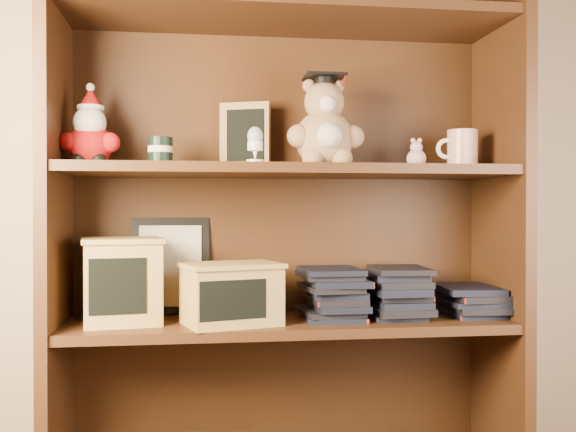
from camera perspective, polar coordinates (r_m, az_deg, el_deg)
name	(u,v)px	position (r m, az deg, el deg)	size (l,w,h in m)	color
bookcase	(284,231)	(1.81, -0.30, -1.29)	(1.20, 0.35, 1.60)	#422512
shelf_lower	(288,324)	(1.78, 0.00, -9.12)	(1.14, 0.33, 0.02)	#422512
shelf_upper	(288,171)	(1.76, 0.00, 3.83)	(1.14, 0.33, 0.02)	#422512
santa_plush	(90,134)	(1.76, -16.39, 6.70)	(0.15, 0.11, 0.21)	#A50F0F
teachers_tin	(161,151)	(1.75, -10.74, 5.44)	(0.06, 0.06, 0.07)	black
chalkboard_plaque	(245,137)	(1.87, -3.66, 6.72)	(0.14, 0.10, 0.18)	#9E7547
egg_cup	(255,144)	(1.68, -2.80, 6.12)	(0.04, 0.04, 0.09)	white
grad_teddy_bear	(325,131)	(1.78, 3.13, 7.24)	(0.20, 0.17, 0.25)	tan
pink_figurine	(416,156)	(1.84, 10.81, 5.02)	(0.05, 0.05, 0.08)	#CBA29D
teacher_mug	(461,149)	(1.89, 14.47, 5.52)	(0.12, 0.08, 0.10)	silver
certificate_frame	(170,266)	(1.89, -9.92, -4.16)	(0.21, 0.05, 0.26)	black
treats_box	(122,280)	(1.76, -13.88, -5.27)	(0.22, 0.22, 0.21)	tan
pencils_box	(231,293)	(1.69, -4.81, -6.54)	(0.27, 0.23, 0.15)	tan
book_stack_left	(333,291)	(1.79, 3.82, -6.34)	(0.14, 0.20, 0.14)	black
book_stack_mid	(396,293)	(1.83, 9.17, -6.44)	(0.14, 0.20, 0.13)	black
book_stack_right	(469,300)	(1.91, 15.11, -6.91)	(0.14, 0.20, 0.08)	black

